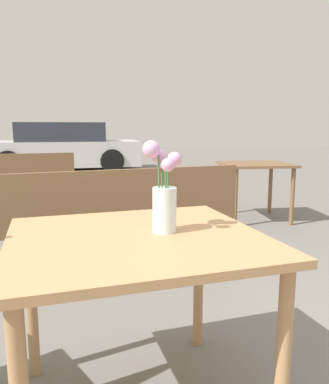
% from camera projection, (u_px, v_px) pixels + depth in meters
% --- Properties ---
extents(table_front, '(1.01, 0.93, 0.74)m').
position_uv_depth(table_front, '(137.00, 260.00, 1.42)').
color(table_front, tan).
rests_on(table_front, ground_plane).
extents(flower_vase, '(0.15, 0.14, 0.35)m').
position_uv_depth(flower_vase, '(164.00, 197.00, 1.43)').
color(flower_vase, silver).
rests_on(flower_vase, table_front).
extents(bench_near, '(1.86, 0.63, 0.85)m').
position_uv_depth(bench_near, '(119.00, 220.00, 2.73)').
color(bench_near, brown).
rests_on(bench_near, ground_plane).
extents(table_back, '(0.87, 0.83, 0.71)m').
position_uv_depth(table_back, '(255.00, 172.00, 4.59)').
color(table_back, brown).
rests_on(table_back, ground_plane).
extents(parked_car, '(4.03, 1.87, 1.27)m').
position_uv_depth(parked_car, '(62.00, 148.00, 10.02)').
color(parked_car, silver).
rests_on(parked_car, ground_plane).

